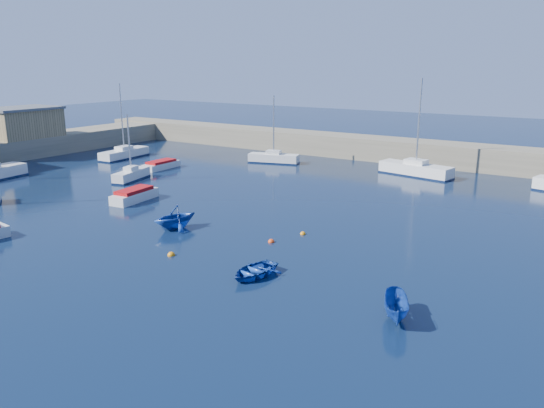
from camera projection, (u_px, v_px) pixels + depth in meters
The scene contains 15 objects.
ground at pixel (90, 308), 25.43m from camera, with size 220.00×220.00×0.00m, color #0B1A33.
back_wall at pixel (409, 151), 62.46m from camera, with size 96.00×4.50×2.60m, color #726B57.
brick_shed_a at pixel (22, 124), 65.83m from camera, with size 6.00×8.00×3.40m, color olive.
sailboat_3 at pixel (131, 175), 53.06m from camera, with size 2.50×5.02×6.56m.
sailboat_4 at pixel (124, 153), 65.42m from camera, with size 2.50×7.06×9.02m.
sailboat_5 at pixel (274, 158), 62.27m from camera, with size 6.10×3.18×7.80m.
sailboat_6 at pixel (416, 169), 55.21m from camera, with size 7.86×3.51×9.96m.
motorboat_1 at pixel (134, 195), 45.08m from camera, with size 1.98×4.60×1.10m.
motorboat_2 at pixel (161, 165), 58.86m from camera, with size 1.67×4.58×0.94m.
dinghy_center at pixel (254, 271), 29.17m from camera, with size 2.26×3.16×0.65m, color #163C98.
dinghy_left at pixel (175, 217), 37.51m from camera, with size 2.81×3.26×1.72m, color #163C98.
dinghy_right at pixel (397, 308), 24.20m from camera, with size 1.12×2.97×1.15m, color #163C98.
buoy_0 at pixel (171, 255), 32.44m from camera, with size 0.47×0.47×0.47m, color orange.
buoy_1 at pixel (271, 242), 34.84m from camera, with size 0.44×0.44×0.44m, color red.
buoy_3 at pixel (303, 234), 36.44m from camera, with size 0.40×0.40×0.40m, color orange.
Camera 1 is at (19.95, -14.83, 11.42)m, focal length 35.00 mm.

